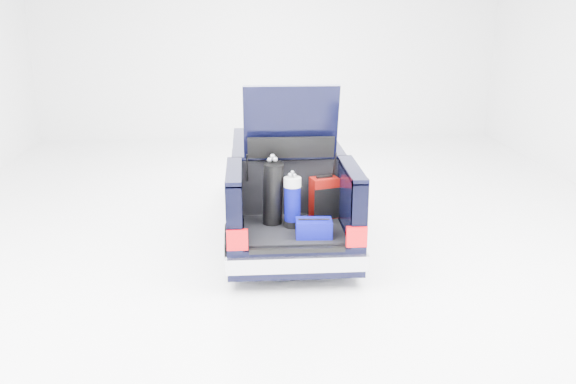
{
  "coord_description": "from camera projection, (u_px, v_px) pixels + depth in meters",
  "views": [
    {
      "loc": [
        -0.61,
        -9.13,
        3.52
      ],
      "look_at": [
        0.0,
        -0.5,
        0.8
      ],
      "focal_mm": 38.0,
      "sensor_mm": 36.0,
      "label": 1
    }
  ],
  "objects": [
    {
      "name": "blue_golf_bag",
      "position": [
        292.0,
        202.0,
        8.15
      ],
      "size": [
        0.28,
        0.28,
        0.78
      ],
      "rotation": [
        0.0,
        0.0,
        -0.26
      ],
      "color": "black",
      "rests_on": "car"
    },
    {
      "name": "blue_duffel",
      "position": [
        314.0,
        228.0,
        7.87
      ],
      "size": [
        0.48,
        0.33,
        0.24
      ],
      "rotation": [
        0.0,
        0.0,
        -0.05
      ],
      "color": "#050570",
      "rests_on": "car"
    },
    {
      "name": "car",
      "position": [
        285.0,
        188.0,
        9.68
      ],
      "size": [
        1.87,
        4.65,
        2.47
      ],
      "color": "black",
      "rests_on": "ground"
    },
    {
      "name": "ground",
      "position": [
        286.0,
        230.0,
        9.78
      ],
      "size": [
        14.0,
        14.0,
        0.0
      ],
      "primitive_type": "plane",
      "color": "white",
      "rests_on": "ground"
    },
    {
      "name": "black_golf_bag",
      "position": [
        273.0,
        193.0,
        8.22
      ],
      "size": [
        0.37,
        0.4,
        0.96
      ],
      "rotation": [
        0.0,
        0.0,
        0.43
      ],
      "color": "black",
      "rests_on": "car"
    },
    {
      "name": "red_suitcase",
      "position": [
        324.0,
        198.0,
        8.51
      ],
      "size": [
        0.42,
        0.34,
        0.61
      ],
      "rotation": [
        0.0,
        0.0,
        0.28
      ],
      "color": "#640703",
      "rests_on": "car"
    }
  ]
}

